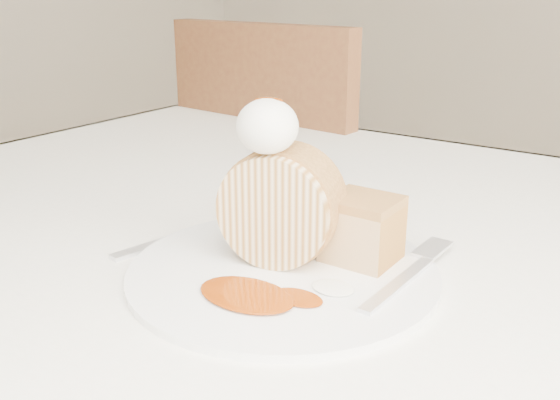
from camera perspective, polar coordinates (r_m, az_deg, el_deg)
The scene contains 10 objects.
table at distance 0.72m, azimuth 8.08°, elevation -9.53°, with size 1.40×0.90×0.75m.
chair_far at distance 1.41m, azimuth 1.19°, elevation -0.40°, with size 0.48×0.48×0.93m.
plate at distance 0.58m, azimuth 0.26°, elevation -6.56°, with size 0.29×0.29×0.01m, color white.
roulade_slice at distance 0.58m, azimuth 0.09°, elevation -0.54°, with size 0.11×0.11×0.06m, color beige.
cake_chunk at distance 0.59m, azimuth 7.52°, elevation -3.01°, with size 0.06×0.06×0.05m, color #B17E43.
whipped_cream at distance 0.55m, azimuth -1.17°, elevation 6.74°, with size 0.06×0.06×0.05m, color white.
caramel_drizzle at distance 0.55m, azimuth -1.06°, elevation 9.71°, with size 0.03×0.02×0.01m, color #8B3105.
caramel_pool at distance 0.53m, azimuth -3.09°, elevation -8.61°, with size 0.09×0.06×0.00m, color #8B3105, non-canonical shape.
fork at distance 0.56m, azimuth 10.76°, elevation -7.56°, with size 0.02×0.17×0.00m, color silver.
spoon at distance 0.67m, azimuth -9.55°, elevation -3.48°, with size 0.03×0.18×0.00m, color silver.
Camera 1 is at (0.27, -0.38, 1.01)m, focal length 40.00 mm.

